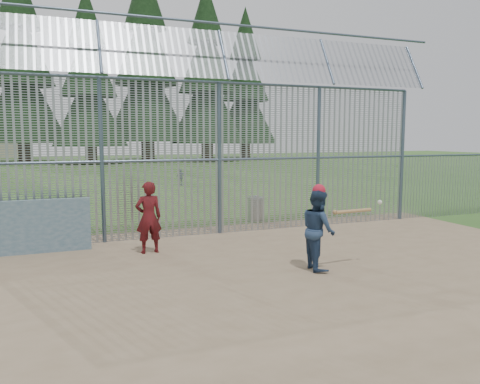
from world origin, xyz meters
name	(u,v)px	position (x,y,z in m)	size (l,w,h in m)	color
ground	(276,267)	(0.00, 0.00, 0.00)	(120.00, 120.00, 0.00)	#2D511E
dirt_infield	(288,274)	(0.00, -0.50, 0.01)	(14.00, 10.00, 0.02)	#756047
dugout_wall	(31,227)	(-4.60, 2.90, 0.62)	(2.50, 0.12, 1.20)	#38566B
batter	(318,229)	(0.69, -0.44, 0.81)	(0.76, 0.59, 1.57)	navy
onlooker	(149,217)	(-2.17, 2.03, 0.82)	(0.59, 0.38, 1.61)	maroon
bg_kid_seated	(181,177)	(2.08, 16.09, 0.45)	(0.52, 0.22, 0.89)	slate
batting_gear	(328,195)	(0.86, -0.48, 1.47)	(1.43, 0.40, 0.59)	#AF172C
trash_can	(256,209)	(1.66, 4.92, 0.38)	(0.56, 0.56, 0.82)	gray
backstop_fence	(282,145)	(1.81, 3.43, 2.36)	(20.09, 0.81, 5.30)	#47566B
conifer_row	(116,55)	(1.93, 41.51, 10.83)	(38.48, 12.26, 20.20)	#332319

